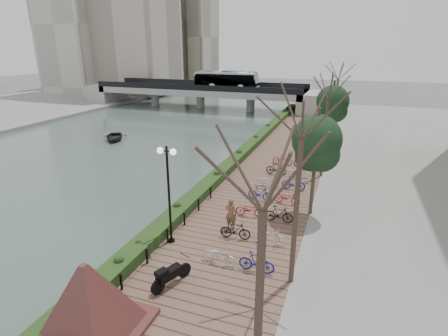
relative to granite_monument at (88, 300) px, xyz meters
The scene contains 14 objects.
ground 4.30m from the granite_monument, 119.07° to the left, with size 220.00×220.00×0.00m, color #59595B.
river_water 33.04m from the granite_monument, 120.74° to the left, with size 30.00×130.00×0.02m, color #4C5F55.
promenade 21.03m from the granite_monument, 84.14° to the left, with size 8.00×75.00×0.50m, color brown.
hedge 23.41m from the granite_monument, 93.09° to the left, with size 1.10×56.00×0.60m, color #1A3513.
chain_fence 5.48m from the granite_monument, 94.93° to the left, with size 0.10×14.10×0.70m.
granite_monument is the anchor object (origin of this frame).
lamppost 6.90m from the granite_monument, 92.84° to the left, with size 1.02×0.32×5.19m.
motorcycle 3.72m from the granite_monument, 67.58° to the left, with size 0.57×1.82×1.14m, color black, non-canonical shape.
pedestrian 9.21m from the granite_monument, 76.55° to the left, with size 0.66×0.43×1.82m, color brown.
bicycle_parking 13.70m from the granite_monument, 74.61° to the left, with size 2.40×17.32×1.00m.
street_trees 17.25m from the granite_monument, 69.05° to the left, with size 3.20×37.12×6.80m.
bridge 50.91m from the granite_monument, 108.18° to the left, with size 36.00×10.77×6.50m.
boat 30.12m from the granite_monument, 125.15° to the left, with size 2.73×3.82×0.79m, color black.
far_buildings 83.02m from the granite_monument, 122.15° to the left, with size 35.00×38.00×38.00m.
Camera 1 is at (9.60, -11.01, 10.19)m, focal length 28.00 mm.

